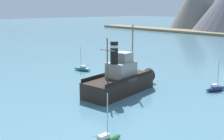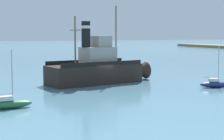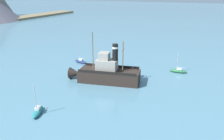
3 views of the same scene
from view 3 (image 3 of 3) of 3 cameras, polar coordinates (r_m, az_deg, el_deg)
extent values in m
plane|color=teal|center=(48.93, -0.79, -2.24)|extent=(600.00, 600.00, 0.00)
cube|color=#2D231E|center=(47.22, -0.67, -1.49)|extent=(6.74, 12.64, 2.40)
cone|color=#2D231E|center=(49.34, -8.82, -0.80)|extent=(2.79, 2.83, 2.35)
cube|color=#9E998E|center=(46.58, -1.28, 1.22)|extent=(3.75, 4.52, 2.20)
cube|color=#9E998E|center=(46.19, -1.90, 3.39)|extent=(2.56, 2.40, 1.40)
cylinder|color=black|center=(45.45, 0.77, 4.31)|extent=(1.10, 1.10, 3.20)
cylinder|color=silver|center=(45.23, 0.78, 5.41)|extent=(1.16, 1.16, 0.35)
cylinder|color=#75604C|center=(46.60, -4.65, 4.56)|extent=(0.20, 0.20, 7.50)
cylinder|color=#75604C|center=(45.37, 2.62, 3.22)|extent=(0.20, 0.20, 6.00)
cylinder|color=#75604C|center=(45.03, 2.65, 4.84)|extent=(2.57, 0.64, 0.12)
cube|color=black|center=(44.76, -1.34, -0.68)|extent=(2.43, 11.19, 0.50)
cube|color=black|center=(48.72, -0.07, 0.97)|extent=(2.43, 11.19, 0.50)
ellipsoid|color=#23757A|center=(37.48, -17.46, -9.56)|extent=(3.92, 2.55, 0.70)
cube|color=silver|center=(37.40, -17.45, -8.70)|extent=(1.26, 1.03, 0.36)
cylinder|color=#B7B7BC|center=(36.15, -17.99, -6.36)|extent=(0.10, 0.10, 4.20)
cylinder|color=#B7B7BC|center=(37.57, -17.32, -7.92)|extent=(1.68, 0.80, 0.08)
ellipsoid|color=#286B3D|center=(54.71, 15.61, -0.25)|extent=(1.24, 3.84, 0.70)
cube|color=silver|center=(54.52, 15.87, 0.25)|extent=(0.68, 1.12, 0.36)
cylinder|color=#B7B7BC|center=(54.01, 15.53, 2.25)|extent=(0.10, 0.10, 4.20)
cylinder|color=#B7B7BC|center=(54.37, 16.32, 0.57)|extent=(0.15, 1.80, 0.08)
ellipsoid|color=navy|center=(60.15, -7.59, 2.03)|extent=(2.02, 3.95, 0.70)
cube|color=silver|center=(59.86, -7.48, 2.48)|extent=(0.89, 1.23, 0.36)
cylinder|color=#B7B7BC|center=(59.70, -7.89, 4.33)|extent=(0.10, 0.10, 4.20)
cylinder|color=#B7B7BC|center=(59.47, -7.23, 2.75)|extent=(0.53, 1.76, 0.08)
camera|label=1|loc=(70.75, 31.26, 11.98)|focal=45.00mm
camera|label=2|loc=(81.71, 21.48, 9.56)|focal=55.00mm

